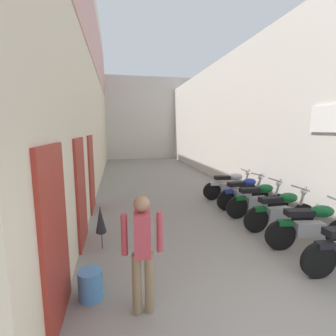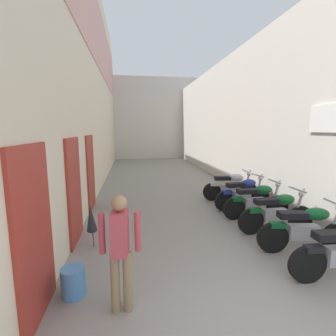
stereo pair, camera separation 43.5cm
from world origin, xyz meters
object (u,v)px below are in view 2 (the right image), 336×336
object	(u,v)px
motorcycle_second	(306,228)
water_jug_near_door	(73,282)
motorcycle_third	(277,212)
motorcycle_fifth	(243,193)
motorcycle_sixth	(231,186)
pedestrian_by_doorway	(120,245)
umbrella_leaning	(91,218)
motorcycle_fourth	(257,200)

from	to	relation	value
motorcycle_second	water_jug_near_door	distance (m)	4.21
motorcycle_third	water_jug_near_door	world-z (taller)	motorcycle_third
motorcycle_second	motorcycle_fifth	size ratio (longest dim) A/B	1.00
motorcycle_second	motorcycle_fifth	xyz separation A→B (m)	(-0.00, 2.67, 0.00)
motorcycle_sixth	pedestrian_by_doorway	xyz separation A→B (m)	(-3.45, -4.62, 0.42)
motorcycle_fifth	motorcycle_sixth	bearing A→B (deg)	89.99
pedestrian_by_doorway	water_jug_near_door	world-z (taller)	pedestrian_by_doorway
motorcycle_second	motorcycle_sixth	size ratio (longest dim) A/B	1.00
umbrella_leaning	motorcycle_sixth	bearing A→B (deg)	35.60
motorcycle_third	pedestrian_by_doorway	xyz separation A→B (m)	(-3.45, -1.99, 0.42)
motorcycle_second	motorcycle_fifth	bearing A→B (deg)	90.00
motorcycle_third	motorcycle_sixth	xyz separation A→B (m)	(-0.00, 2.63, 0.00)
water_jug_near_door	umbrella_leaning	size ratio (longest dim) A/B	0.43
motorcycle_second	pedestrian_by_doorway	size ratio (longest dim) A/B	1.17
motorcycle_second	pedestrian_by_doorway	bearing A→B (deg)	-163.35
water_jug_near_door	motorcycle_second	bearing A→B (deg)	8.43
umbrella_leaning	motorcycle_fourth	bearing A→B (deg)	16.54
motorcycle_sixth	umbrella_leaning	bearing A→B (deg)	-144.40
motorcycle_second	pedestrian_by_doorway	xyz separation A→B (m)	(-3.45, -1.03, 0.42)
motorcycle_second	motorcycle_fourth	distance (m)	1.88
motorcycle_fourth	motorcycle_fifth	bearing A→B (deg)	90.01
motorcycle_third	water_jug_near_door	xyz separation A→B (m)	(-4.15, -1.57, -0.29)
motorcycle_sixth	motorcycle_fifth	bearing A→B (deg)	-90.01
pedestrian_by_doorway	water_jug_near_door	size ratio (longest dim) A/B	3.74
motorcycle_sixth	water_jug_near_door	size ratio (longest dim) A/B	4.40
motorcycle_second	motorcycle_third	xyz separation A→B (m)	(0.00, 0.96, 0.00)
motorcycle_second	motorcycle_third	bearing A→B (deg)	89.99
motorcycle_fifth	umbrella_leaning	xyz separation A→B (m)	(-4.07, -2.00, 0.18)
water_jug_near_door	motorcycle_fourth	bearing A→B (deg)	31.02
umbrella_leaning	motorcycle_third	bearing A→B (deg)	3.99
motorcycle_second	pedestrian_by_doorway	distance (m)	3.63
umbrella_leaning	pedestrian_by_doorway	bearing A→B (deg)	-69.97
motorcycle_sixth	motorcycle_third	bearing A→B (deg)	-90.00
motorcycle_fourth	motorcycle_sixth	distance (m)	1.71
motorcycle_third	pedestrian_by_doorway	bearing A→B (deg)	-150.07
motorcycle_second	umbrella_leaning	size ratio (longest dim) A/B	1.91
motorcycle_third	motorcycle_sixth	size ratio (longest dim) A/B	1.00
motorcycle_sixth	pedestrian_by_doorway	size ratio (longest dim) A/B	1.18
motorcycle_second	umbrella_leaning	distance (m)	4.13
motorcycle_sixth	water_jug_near_door	bearing A→B (deg)	-134.65
motorcycle_third	motorcycle_fourth	xyz separation A→B (m)	(-0.00, 0.93, 0.00)
pedestrian_by_doorway	motorcycle_second	bearing A→B (deg)	16.65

